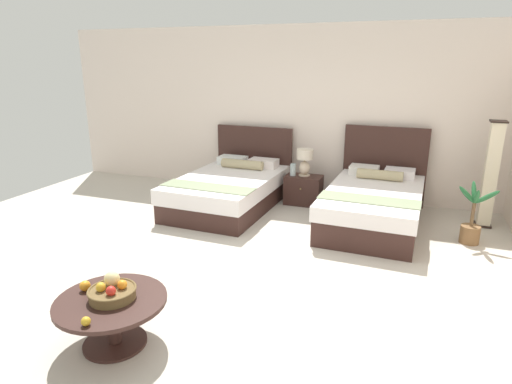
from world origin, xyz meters
The scene contains 13 objects.
ground_plane centered at (0.00, 0.00, -0.01)m, with size 9.65×9.76×0.02m, color beige.
wall_back centered at (0.00, 3.08, 1.43)m, with size 9.65×0.12×2.85m, color silver.
bed_near_window centered at (-1.12, 1.90, 0.29)m, with size 1.45×2.26×1.16m.
bed_near_corner centered at (1.13, 1.91, 0.31)m, with size 1.35×2.25×1.27m.
nightstand centered at (-0.05, 2.45, 0.24)m, with size 0.58×0.40×0.47m.
table_lamp centered at (-0.05, 2.47, 0.73)m, with size 0.26×0.26×0.44m.
vase centered at (-0.23, 2.41, 0.57)m, with size 0.09×0.09×0.20m.
coffee_table centered at (-0.57, -1.74, 0.31)m, with size 0.90×0.90×0.42m.
fruit_bowl centered at (-0.56, -1.72, 0.48)m, with size 0.39×0.39×0.20m.
loose_apple centered at (-0.49, -2.11, 0.45)m, with size 0.07×0.07×0.07m.
loose_orange centered at (-0.85, -1.71, 0.46)m, with size 0.09×0.09×0.09m.
floor_lamp_corner centered at (2.62, 2.36, 0.75)m, with size 0.21×0.21×1.50m.
potted_palm centered at (2.38, 1.62, 0.25)m, with size 0.50×0.41×0.81m.
Camera 1 is at (1.63, -4.26, 2.26)m, focal length 30.62 mm.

